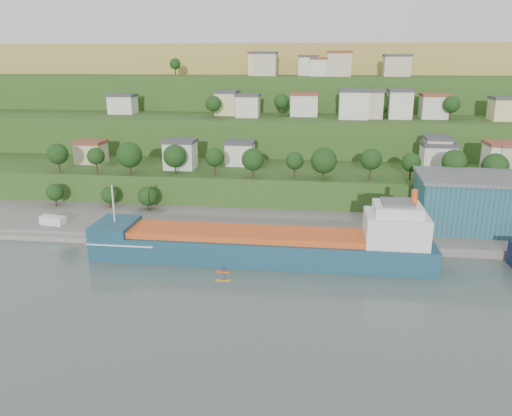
% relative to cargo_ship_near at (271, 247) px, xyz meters
% --- Properties ---
extents(ground, '(500.00, 500.00, 0.00)m').
position_rel_cargo_ship_near_xyz_m(ground, '(-0.10, -8.49, -2.97)').
color(ground, '#43514C').
rests_on(ground, ground).
extents(quay, '(220.00, 26.00, 4.00)m').
position_rel_cargo_ship_near_xyz_m(quay, '(19.90, 19.51, -2.97)').
color(quay, slate).
rests_on(quay, ground).
extents(pebble_beach, '(40.00, 18.00, 2.40)m').
position_rel_cargo_ship_near_xyz_m(pebble_beach, '(-55.10, 13.51, -2.97)').
color(pebble_beach, slate).
rests_on(pebble_beach, ground).
extents(hillside, '(360.00, 211.22, 96.00)m').
position_rel_cargo_ship_near_xyz_m(hillside, '(-0.07, 160.21, -2.88)').
color(hillside, '#284719').
rests_on(hillside, ground).
extents(cargo_ship_near, '(72.24, 11.69, 18.57)m').
position_rel_cargo_ship_near_xyz_m(cargo_ship_near, '(0.00, 0.00, 0.00)').
color(cargo_ship_near, '#164453').
rests_on(cargo_ship_near, ground).
extents(warehouse, '(31.74, 20.23, 12.80)m').
position_rel_cargo_ship_near_xyz_m(warehouse, '(48.88, 22.51, 5.47)').
color(warehouse, navy).
rests_on(warehouse, quay).
extents(caravan, '(6.50, 3.57, 2.87)m').
position_rel_cargo_ship_near_xyz_m(caravan, '(-55.49, 11.38, -0.33)').
color(caravan, white).
rests_on(caravan, pebble_beach).
extents(dinghy, '(3.96, 2.39, 0.74)m').
position_rel_cargo_ship_near_xyz_m(dinghy, '(-43.95, 12.66, -1.39)').
color(dinghy, silver).
rests_on(dinghy, pebble_beach).
extents(kayak_orange, '(2.90, 0.67, 0.72)m').
position_rel_cargo_ship_near_xyz_m(kayak_orange, '(-9.01, -7.63, -2.75)').
color(kayak_orange, '#EF5515').
rests_on(kayak_orange, ground).
extents(kayak_yellow, '(3.02, 0.72, 0.75)m').
position_rel_cargo_ship_near_xyz_m(kayak_yellow, '(-8.14, -11.55, -2.74)').
color(kayak_yellow, '#C38A17').
rests_on(kayak_yellow, ground).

